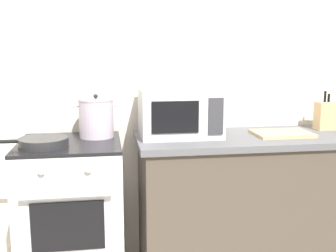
{
  "coord_description": "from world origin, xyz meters",
  "views": [
    {
      "loc": [
        -0.13,
        -1.84,
        1.45
      ],
      "look_at": [
        0.24,
        0.6,
        1.0
      ],
      "focal_mm": 43.79,
      "sensor_mm": 36.0,
      "label": 1
    }
  ],
  "objects_px": {
    "stove": "(73,215)",
    "knife_block": "(326,116)",
    "stock_pot": "(96,118)",
    "frying_pan": "(42,142)",
    "microwave": "(180,113)",
    "cutting_board": "(282,134)"
  },
  "relations": [
    {
      "from": "stove",
      "to": "stock_pot",
      "type": "xyz_separation_m",
      "value": [
        0.16,
        0.12,
        0.58
      ]
    },
    {
      "from": "stove",
      "to": "microwave",
      "type": "relative_size",
      "value": 1.84
    },
    {
      "from": "frying_pan",
      "to": "cutting_board",
      "type": "xyz_separation_m",
      "value": [
        1.48,
        0.1,
        -0.02
      ]
    },
    {
      "from": "stock_pot",
      "to": "knife_block",
      "type": "bearing_deg",
      "value": 0.61
    },
    {
      "from": "cutting_board",
      "to": "knife_block",
      "type": "height_order",
      "value": "knife_block"
    },
    {
      "from": "cutting_board",
      "to": "knife_block",
      "type": "bearing_deg",
      "value": 20.46
    },
    {
      "from": "microwave",
      "to": "cutting_board",
      "type": "xyz_separation_m",
      "value": [
        0.65,
        -0.08,
        -0.14
      ]
    },
    {
      "from": "stock_pot",
      "to": "cutting_board",
      "type": "bearing_deg",
      "value": -5.99
    },
    {
      "from": "cutting_board",
      "to": "stock_pot",
      "type": "bearing_deg",
      "value": 174.01
    },
    {
      "from": "stock_pot",
      "to": "cutting_board",
      "type": "height_order",
      "value": "stock_pot"
    },
    {
      "from": "cutting_board",
      "to": "knife_block",
      "type": "relative_size",
      "value": 1.35
    },
    {
      "from": "knife_block",
      "to": "microwave",
      "type": "bearing_deg",
      "value": -176.56
    },
    {
      "from": "stove",
      "to": "knife_block",
      "type": "bearing_deg",
      "value": 4.72
    },
    {
      "from": "cutting_board",
      "to": "microwave",
      "type": "bearing_deg",
      "value": 173.2
    },
    {
      "from": "stove",
      "to": "frying_pan",
      "type": "distance_m",
      "value": 0.51
    },
    {
      "from": "frying_pan",
      "to": "knife_block",
      "type": "height_order",
      "value": "knife_block"
    },
    {
      "from": "microwave",
      "to": "knife_block",
      "type": "height_order",
      "value": "microwave"
    },
    {
      "from": "frying_pan",
      "to": "knife_block",
      "type": "bearing_deg",
      "value": 7.32
    },
    {
      "from": "stock_pot",
      "to": "frying_pan",
      "type": "distance_m",
      "value": 0.38
    },
    {
      "from": "frying_pan",
      "to": "cutting_board",
      "type": "height_order",
      "value": "frying_pan"
    },
    {
      "from": "microwave",
      "to": "stock_pot",
      "type": "bearing_deg",
      "value": 175.03
    },
    {
      "from": "stove",
      "to": "microwave",
      "type": "height_order",
      "value": "microwave"
    }
  ]
}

